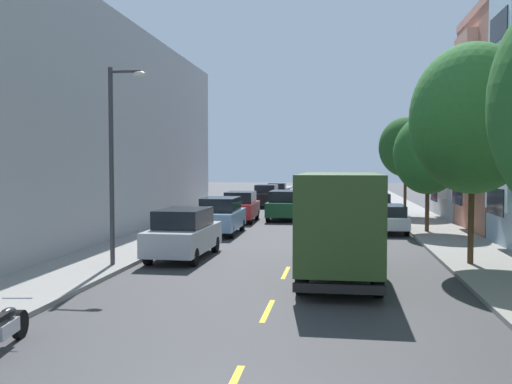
{
  "coord_description": "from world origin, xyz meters",
  "views": [
    {
      "loc": [
        1.69,
        -6.76,
        3.63
      ],
      "look_at": [
        -2.66,
        23.41,
        2.17
      ],
      "focal_mm": 39.48,
      "sensor_mm": 36.0,
      "label": 1
    }
  ],
  "objects_px": {
    "delivery_box_truck": "(340,218)",
    "parked_suv_red": "(241,206)",
    "street_tree_second": "(473,119)",
    "parked_pickup_champagne": "(377,208)",
    "street_tree_farthest": "(406,147)",
    "parked_wagon_white": "(389,218)",
    "parked_suv_silver": "(184,233)",
    "street_lamp": "(115,151)",
    "parked_suv_black": "(266,196)",
    "parked_suv_sky": "(221,215)",
    "moving_forest_sedan": "(284,205)",
    "parked_pickup_charcoal": "(278,191)",
    "parked_hatchback_burgundy": "(364,193)",
    "street_tree_third": "(428,154)",
    "parked_motorcycle": "(5,329)",
    "parked_pickup_navy": "(369,199)"
  },
  "relations": [
    {
      "from": "delivery_box_truck",
      "to": "parked_suv_red",
      "type": "relative_size",
      "value": 1.64
    },
    {
      "from": "street_tree_second",
      "to": "parked_pickup_champagne",
      "type": "distance_m",
      "value": 17.21
    },
    {
      "from": "street_tree_farthest",
      "to": "parked_wagon_white",
      "type": "bearing_deg",
      "value": -101.73
    },
    {
      "from": "street_tree_second",
      "to": "parked_suv_silver",
      "type": "distance_m",
      "value": 11.44
    },
    {
      "from": "street_lamp",
      "to": "parked_suv_black",
      "type": "relative_size",
      "value": 1.43
    },
    {
      "from": "parked_suv_sky",
      "to": "moving_forest_sedan",
      "type": "height_order",
      "value": "same"
    },
    {
      "from": "street_tree_farthest",
      "to": "parked_pickup_champagne",
      "type": "bearing_deg",
      "value": -124.97
    },
    {
      "from": "street_tree_farthest",
      "to": "parked_pickup_charcoal",
      "type": "xyz_separation_m",
      "value": [
        -10.9,
        19.12,
        -4.04
      ]
    },
    {
      "from": "street_tree_second",
      "to": "street_tree_farthest",
      "type": "bearing_deg",
      "value": 90.0
    },
    {
      "from": "parked_hatchback_burgundy",
      "to": "street_tree_third",
      "type": "bearing_deg",
      "value": -86.04
    },
    {
      "from": "street_tree_third",
      "to": "delivery_box_truck",
      "type": "height_order",
      "value": "street_tree_third"
    },
    {
      "from": "parked_wagon_white",
      "to": "street_tree_farthest",
      "type": "bearing_deg",
      "value": 78.27
    },
    {
      "from": "delivery_box_truck",
      "to": "parked_wagon_white",
      "type": "relative_size",
      "value": 1.69
    },
    {
      "from": "delivery_box_truck",
      "to": "parked_pickup_champagne",
      "type": "height_order",
      "value": "delivery_box_truck"
    },
    {
      "from": "moving_forest_sedan",
      "to": "parked_motorcycle",
      "type": "bearing_deg",
      "value": -96.24
    },
    {
      "from": "street_tree_farthest",
      "to": "parked_suv_sky",
      "type": "bearing_deg",
      "value": -133.31
    },
    {
      "from": "delivery_box_truck",
      "to": "parked_suv_black",
      "type": "height_order",
      "value": "delivery_box_truck"
    },
    {
      "from": "street_lamp",
      "to": "parked_pickup_navy",
      "type": "height_order",
      "value": "street_lamp"
    },
    {
      "from": "street_lamp",
      "to": "delivery_box_truck",
      "type": "xyz_separation_m",
      "value": [
        7.75,
        -0.48,
        -2.2
      ]
    },
    {
      "from": "street_tree_second",
      "to": "delivery_box_truck",
      "type": "bearing_deg",
      "value": -151.5
    },
    {
      "from": "parked_wagon_white",
      "to": "parked_suv_black",
      "type": "bearing_deg",
      "value": 116.78
    },
    {
      "from": "street_tree_farthest",
      "to": "parked_pickup_charcoal",
      "type": "bearing_deg",
      "value": 119.69
    },
    {
      "from": "parked_pickup_champagne",
      "to": "parked_suv_sky",
      "type": "bearing_deg",
      "value": -135.86
    },
    {
      "from": "street_tree_farthest",
      "to": "parked_motorcycle",
      "type": "height_order",
      "value": "street_tree_farthest"
    },
    {
      "from": "delivery_box_truck",
      "to": "parked_hatchback_burgundy",
      "type": "xyz_separation_m",
      "value": [
        2.64,
        40.64,
        -1.16
      ]
    },
    {
      "from": "street_tree_second",
      "to": "parked_suv_sky",
      "type": "height_order",
      "value": "street_tree_second"
    },
    {
      "from": "parked_hatchback_burgundy",
      "to": "moving_forest_sedan",
      "type": "bearing_deg",
      "value": -105.98
    },
    {
      "from": "parked_pickup_navy",
      "to": "moving_forest_sedan",
      "type": "bearing_deg",
      "value": -120.3
    },
    {
      "from": "street_tree_third",
      "to": "street_lamp",
      "type": "height_order",
      "value": "street_lamp"
    },
    {
      "from": "parked_suv_red",
      "to": "moving_forest_sedan",
      "type": "bearing_deg",
      "value": 32.37
    },
    {
      "from": "street_tree_farthest",
      "to": "parked_suv_silver",
      "type": "bearing_deg",
      "value": -119.07
    },
    {
      "from": "street_tree_third",
      "to": "parked_motorcycle",
      "type": "bearing_deg",
      "value": -118.67
    },
    {
      "from": "parked_hatchback_burgundy",
      "to": "moving_forest_sedan",
      "type": "distance_m",
      "value": 22.65
    },
    {
      "from": "parked_suv_red",
      "to": "parked_pickup_champagne",
      "type": "distance_m",
      "value": 8.88
    },
    {
      "from": "street_tree_second",
      "to": "parked_motorcycle",
      "type": "xyz_separation_m",
      "value": [
        -11.15,
        -10.64,
        -4.85
      ]
    },
    {
      "from": "street_tree_farthest",
      "to": "parked_suv_silver",
      "type": "relative_size",
      "value": 1.41
    },
    {
      "from": "street_tree_third",
      "to": "parked_pickup_charcoal",
      "type": "distance_m",
      "value": 31.05
    },
    {
      "from": "parked_suv_black",
      "to": "parked_pickup_charcoal",
      "type": "height_order",
      "value": "parked_suv_black"
    },
    {
      "from": "parked_pickup_navy",
      "to": "delivery_box_truck",
      "type": "bearing_deg",
      "value": -94.9
    },
    {
      "from": "moving_forest_sedan",
      "to": "parked_motorcycle",
      "type": "relative_size",
      "value": 2.34
    },
    {
      "from": "parked_hatchback_burgundy",
      "to": "parked_suv_red",
      "type": "bearing_deg",
      "value": -110.69
    },
    {
      "from": "parked_pickup_charcoal",
      "to": "parked_hatchback_burgundy",
      "type": "bearing_deg",
      "value": -3.12
    },
    {
      "from": "parked_pickup_champagne",
      "to": "parked_hatchback_burgundy",
      "type": "distance_m",
      "value": 21.66
    },
    {
      "from": "street_tree_second",
      "to": "parked_pickup_champagne",
      "type": "bearing_deg",
      "value": 97.3
    },
    {
      "from": "street_tree_farthest",
      "to": "parked_pickup_navy",
      "type": "height_order",
      "value": "street_tree_farthest"
    },
    {
      "from": "street_tree_farthest",
      "to": "parked_hatchback_burgundy",
      "type": "bearing_deg",
      "value": 96.02
    },
    {
      "from": "street_lamp",
      "to": "parked_pickup_charcoal",
      "type": "xyz_separation_m",
      "value": [
        1.45,
        40.65,
        -3.29
      ]
    },
    {
      "from": "street_lamp",
      "to": "parked_pickup_navy",
      "type": "bearing_deg",
      "value": 70.42
    },
    {
      "from": "street_tree_third",
      "to": "parked_pickup_charcoal",
      "type": "height_order",
      "value": "street_tree_third"
    },
    {
      "from": "parked_suv_sky",
      "to": "parked_pickup_champagne",
      "type": "bearing_deg",
      "value": 44.14
    }
  ]
}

